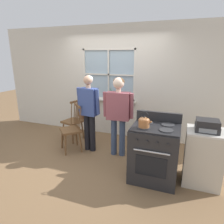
# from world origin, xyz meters

# --- Properties ---
(ground_plane) EXTENTS (16.00, 16.00, 0.00)m
(ground_plane) POSITION_xyz_m (0.00, 0.00, 0.00)
(ground_plane) COLOR brown
(wall_back) EXTENTS (6.40, 0.16, 2.70)m
(wall_back) POSITION_xyz_m (0.01, 1.40, 1.33)
(wall_back) COLOR silver
(wall_back) RESTS_ON ground_plane
(chair_by_window) EXTENTS (0.58, 0.58, 1.01)m
(chair_by_window) POSITION_xyz_m (-0.57, 0.20, 0.46)
(chair_by_window) COLOR brown
(chair_by_window) RESTS_ON ground_plane
(chair_near_wall) EXTENTS (0.50, 0.51, 1.01)m
(chair_near_wall) POSITION_xyz_m (-0.82, 0.69, 0.46)
(chair_near_wall) COLOR brown
(chair_near_wall) RESTS_ON ground_plane
(person_elderly_left) EXTENTS (0.52, 0.24, 1.62)m
(person_elderly_left) POSITION_xyz_m (-0.21, 0.33, 0.96)
(person_elderly_left) COLOR black
(person_elderly_left) RESTS_ON ground_plane
(person_teen_center) EXTENTS (0.61, 0.25, 1.60)m
(person_teen_center) POSITION_xyz_m (0.43, 0.34, 0.99)
(person_teen_center) COLOR #384766
(person_teen_center) RESTS_ON ground_plane
(stove) EXTENTS (0.75, 0.68, 1.08)m
(stove) POSITION_xyz_m (1.25, -0.24, 0.47)
(stove) COLOR #232326
(stove) RESTS_ON ground_plane
(kettle) EXTENTS (0.21, 0.17, 0.25)m
(kettle) POSITION_xyz_m (1.08, -0.37, 1.02)
(kettle) COLOR #A86638
(kettle) RESTS_ON stove
(potted_plant) EXTENTS (0.16, 0.16, 0.32)m
(potted_plant) POSITION_xyz_m (-0.10, 1.31, 1.00)
(potted_plant) COLOR beige
(potted_plant) RESTS_ON wall_back
(handbag) EXTENTS (0.25, 0.25, 0.31)m
(handbag) POSITION_xyz_m (-0.40, 0.36, 0.84)
(handbag) COLOR brown
(handbag) RESTS_ON chair_by_window
(side_counter) EXTENTS (0.55, 0.50, 0.90)m
(side_counter) POSITION_xyz_m (1.99, -0.09, 0.45)
(side_counter) COLOR beige
(side_counter) RESTS_ON ground_plane
(stereo) EXTENTS (0.34, 0.29, 0.18)m
(stereo) POSITION_xyz_m (1.99, -0.11, 0.99)
(stereo) COLOR #232326
(stereo) RESTS_ON side_counter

